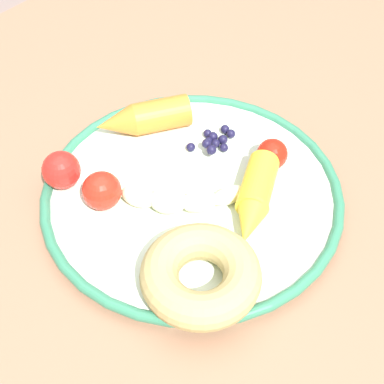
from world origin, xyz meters
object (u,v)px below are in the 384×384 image
Objects in this scene: tomato_near at (102,191)px; tomato_mid at (272,154)px; blueberry_pile at (214,140)px; dining_table at (188,210)px; banana at (169,197)px; tomato_far at (61,170)px; plate at (192,194)px; donut at (201,275)px; carrot_yellow at (256,198)px; carrot_orange at (143,118)px.

tomato_mid is at bearing 148.12° from tomato_near.
blueberry_pile is 1.45× the size of tomato_near.
dining_table is 17.54× the size of blueberry_pile.
banana reaches higher than dining_table.
tomato_near is 0.99× the size of tomato_far.
tomato_far is at bearing -42.41° from tomato_mid.
tomato_mid is (-0.02, 0.07, 0.01)m from blueberry_pile.
donut reaches higher than plate.
tomato_far is (0.16, -0.09, 0.01)m from blueberry_pile.
dining_table is 8.60× the size of carrot_yellow.
donut is at bearing 85.46° from tomato_near.
tomato_near is at bearing -94.54° from donut.
carrot_yellow is 2.04× the size of blueberry_pile.
donut is 3.25× the size of tomato_mid.
plate is 0.10m from tomato_mid.
banana is at bearing -12.69° from plate.
carrot_yellow is 0.17m from tomato_near.
banana reaches higher than blueberry_pile.
carrot_yellow is (0.02, 0.11, 0.12)m from dining_table.
tomato_far reaches higher than carrot_yellow.
donut is at bearing 88.96° from tomato_far.
tomato_near is at bearing 98.17° from tomato_far.
dining_table is 9.31× the size of donut.
plate is 7.89× the size of tomato_near.
banana is (0.07, 0.04, 0.12)m from dining_table.
carrot_orange is at bearing -86.17° from dining_table.
banana is 1.21× the size of carrot_orange.
banana is at bearing 27.18° from dining_table.
carrot_yellow is 2.96× the size of tomato_near.
banana is 0.11m from donut.
tomato_far reaches higher than carrot_orange.
tomato_near is at bearing -39.24° from plate.
blueberry_pile is 1.73× the size of tomato_mid.
tomato_far reaches higher than plate.
carrot_orange is 0.93× the size of carrot_yellow.
dining_table is 7.68× the size of banana.
tomato_near is at bearing -51.96° from carrot_yellow.
carrot_yellow is (0.01, 0.18, -0.00)m from carrot_orange.
tomato_near is 1.19× the size of tomato_mid.
carrot_yellow is 1.08× the size of donut.
banana is 0.13m from carrot_orange.
tomato_mid is at bearing 155.28° from plate.
donut reaches higher than carrot_yellow.
tomato_near is at bearing -50.30° from banana.
plate is 2.88× the size of donut.
tomato_near reaches higher than banana.
plate is 9.37× the size of tomato_mid.
dining_table is at bearing -61.06° from tomato_mid.
tomato_far is at bearing -29.15° from blueberry_pile.
banana is at bearing 56.63° from carrot_orange.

